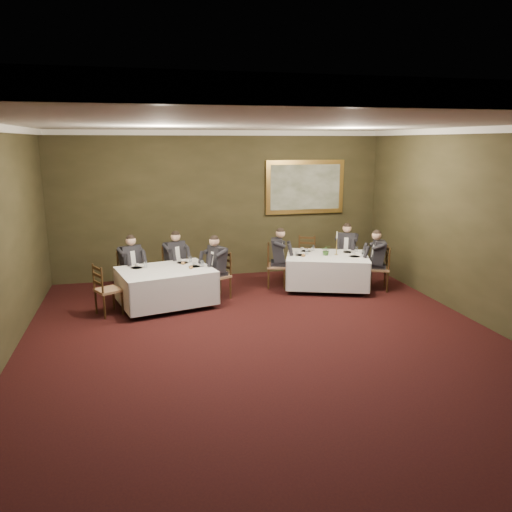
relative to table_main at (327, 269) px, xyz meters
name	(u,v)px	position (x,y,z in m)	size (l,w,h in m)	color
ground	(276,357)	(-2.10, -3.30, -0.45)	(10.00, 10.00, 0.00)	black
ceiling	(279,123)	(-2.10, -3.30, 3.05)	(8.00, 10.00, 0.10)	silver
back_wall	(221,205)	(-2.10, 1.70, 1.30)	(8.00, 0.10, 3.50)	#2D2916
right_wall	(511,234)	(1.90, -3.30, 1.30)	(0.10, 10.00, 3.50)	#2D2916
crown_molding	(279,127)	(-2.10, -3.30, 2.99)	(8.00, 10.00, 0.12)	white
table_main	(327,269)	(0.00, 0.00, 0.00)	(2.17, 1.90, 0.67)	black
table_second	(166,284)	(-3.60, -0.43, 0.00)	(2.08, 1.76, 0.67)	black
chair_main_backleft	(306,265)	(-0.15, 1.04, -0.17)	(0.58, 0.57, 1.00)	#946D4B
chair_main_backright	(346,266)	(0.77, 0.71, -0.17)	(0.59, 0.58, 1.00)	#946D4B
diner_main_backright	(346,257)	(0.77, 0.70, 0.06)	(0.59, 0.62, 1.35)	black
chair_main_endleft	(276,275)	(-1.08, 0.38, -0.17)	(0.52, 0.54, 1.00)	#946D4B
diner_main_endleft	(277,265)	(-1.07, 0.38, 0.06)	(0.57, 0.52, 1.35)	black
chair_main_endright	(379,277)	(1.08, -0.38, -0.17)	(0.54, 0.55, 1.00)	#946D4B
diner_main_endright	(379,267)	(1.07, -0.38, 0.06)	(0.59, 0.54, 1.35)	black
chair_sec_backleft	(131,284)	(-4.29, 0.36, -0.17)	(0.58, 0.57, 1.00)	#946D4B
diner_sec_backleft	(131,274)	(-4.28, 0.35, 0.06)	(0.57, 0.61, 1.35)	black
chair_sec_backright	(175,278)	(-3.35, 0.59, -0.17)	(0.58, 0.57, 1.00)	#946D4B
diner_sec_backright	(175,268)	(-3.34, 0.58, 0.06)	(0.56, 0.60, 1.35)	black
chair_sec_endright	(219,285)	(-2.49, -0.16, -0.17)	(0.56, 0.57, 1.00)	#946D4B
diner_sec_endright	(218,275)	(-2.50, -0.16, 0.06)	(0.60, 0.56, 1.35)	black
chair_sec_endleft	(108,300)	(-4.71, -0.70, -0.17)	(0.58, 0.58, 1.00)	#946D4B
centerpiece	(326,250)	(-0.03, 0.01, 0.44)	(0.22, 0.19, 0.25)	#2D5926
candlestick	(337,246)	(0.21, 0.00, 0.52)	(0.08, 0.08, 0.55)	gold
place_setting_table_main	(307,249)	(-0.28, 0.55, 0.35)	(0.33, 0.31, 0.14)	white
place_setting_table_second	(139,266)	(-4.11, -0.15, 0.35)	(0.33, 0.31, 0.14)	white
painting	(305,187)	(0.00, 1.64, 1.69)	(2.01, 0.09, 1.32)	#E6A854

